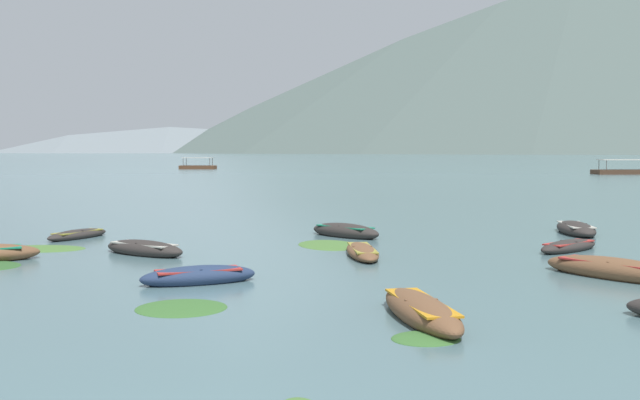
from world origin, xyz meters
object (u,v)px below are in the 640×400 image
(rowboat_7, at_px, (362,252))
(rowboat_11, at_px, (576,229))
(rowboat_0, at_px, (421,311))
(rowboat_6, at_px, (144,249))
(ferry_2, at_px, (198,167))
(rowboat_9, at_px, (615,270))
(rowboat_13, at_px, (569,246))
(ferry_0, at_px, (627,171))
(rowboat_3, at_px, (78,235))
(rowboat_5, at_px, (199,276))
(rowboat_8, at_px, (345,231))

(rowboat_7, xyz_separation_m, rowboat_11, (10.05, 7.28, 0.05))
(rowboat_0, distance_m, rowboat_6, 13.49)
(rowboat_6, height_order, ferry_2, ferry_2)
(rowboat_7, bearing_deg, rowboat_11, 35.90)
(rowboat_6, bearing_deg, rowboat_9, -16.81)
(rowboat_7, bearing_deg, rowboat_13, 11.03)
(rowboat_7, relative_size, rowboat_9, 0.97)
(ferry_0, bearing_deg, rowboat_7, -116.76)
(ferry_0, bearing_deg, rowboat_3, -124.05)
(rowboat_5, bearing_deg, rowboat_7, 47.80)
(rowboat_3, distance_m, rowboat_5, 12.79)
(ferry_0, height_order, ferry_2, same)
(rowboat_5, height_order, rowboat_7, rowboat_5)
(rowboat_6, height_order, ferry_0, ferry_0)
(rowboat_3, xyz_separation_m, ferry_2, (-16.36, 116.58, 0.30))
(rowboat_0, relative_size, ferry_2, 0.60)
(rowboat_5, relative_size, ferry_0, 0.32)
(rowboat_11, height_order, ferry_0, ferry_0)
(rowboat_11, distance_m, rowboat_13, 6.13)
(rowboat_7, relative_size, rowboat_8, 1.17)
(rowboat_7, relative_size, ferry_2, 0.57)
(rowboat_7, distance_m, rowboat_13, 8.03)
(rowboat_9, relative_size, ferry_2, 0.58)
(rowboat_8, height_order, ferry_0, ferry_0)
(rowboat_8, relative_size, ferry_0, 0.33)
(rowboat_11, height_order, ferry_2, ferry_2)
(rowboat_6, relative_size, ferry_0, 0.35)
(rowboat_5, height_order, rowboat_9, rowboat_9)
(rowboat_9, distance_m, rowboat_11, 11.91)
(rowboat_0, relative_size, rowboat_6, 1.19)
(rowboat_0, bearing_deg, rowboat_7, 95.34)
(rowboat_0, distance_m, rowboat_8, 15.90)
(rowboat_9, bearing_deg, rowboat_7, 149.55)
(ferry_0, bearing_deg, rowboat_11, -113.18)
(rowboat_3, height_order, rowboat_6, rowboat_6)
(rowboat_5, bearing_deg, ferry_2, 100.50)
(rowboat_5, xyz_separation_m, rowboat_13, (12.79, 6.95, -0.03))
(rowboat_8, bearing_deg, rowboat_5, -111.12)
(rowboat_7, distance_m, ferry_0, 101.92)
(rowboat_5, distance_m, rowboat_11, 19.61)
(rowboat_13, bearing_deg, rowboat_6, -175.54)
(rowboat_3, relative_size, ferry_0, 0.32)
(rowboat_0, distance_m, rowboat_9, 8.49)
(rowboat_7, height_order, ferry_0, ferry_0)
(rowboat_7, distance_m, rowboat_11, 12.41)
(rowboat_0, height_order, rowboat_13, rowboat_0)
(rowboat_6, relative_size, rowboat_7, 0.90)
(rowboat_5, distance_m, rowboat_9, 12.32)
(rowboat_0, xyz_separation_m, rowboat_9, (6.44, 5.53, 0.03))
(rowboat_0, height_order, rowboat_7, rowboat_0)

